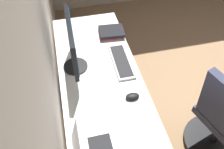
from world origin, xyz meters
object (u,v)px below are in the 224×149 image
Objects in this scene: drawer_pedestal at (99,103)px; book_stack_near at (111,32)px; mouse_spare at (132,96)px; keyboard_main at (121,61)px; office_chair at (223,121)px; monitor_primary at (72,44)px.

book_stack_near reaches higher than drawer_pedestal.
drawer_pedestal is 6.68× the size of mouse_spare.
mouse_spare is at bearing 177.50° from keyboard_main.
office_chair is at bearing -144.06° from book_stack_near.
mouse_spare is (-0.42, -0.36, -0.23)m from monitor_primary.
drawer_pedestal is 0.53m from mouse_spare.
book_stack_near is at bearing -0.14° from keyboard_main.
drawer_pedestal is 1.07m from office_chair.
book_stack_near is (0.39, -0.00, 0.01)m from keyboard_main.
office_chair is (-0.98, -0.71, -0.30)m from book_stack_near.
office_chair reaches higher than mouse_spare.
drawer_pedestal is 1.31× the size of monitor_primary.
office_chair is (-0.59, -0.71, -0.28)m from keyboard_main.
office_chair is at bearing -117.32° from drawer_pedestal.
keyboard_main is at bearing -2.50° from mouse_spare.
drawer_pedestal is at bearing 62.68° from office_chair.
book_stack_near is (0.50, -0.23, 0.41)m from drawer_pedestal.
book_stack_near is at bearing -25.12° from drawer_pedestal.
mouse_spare is at bearing 73.73° from office_chair.
monitor_primary is 0.45m from keyboard_main.
mouse_spare is (-0.28, -0.21, 0.40)m from drawer_pedestal.
monitor_primary reaches higher than keyboard_main.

